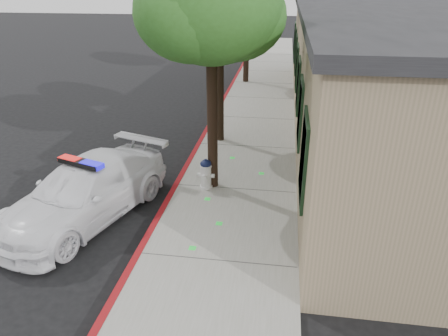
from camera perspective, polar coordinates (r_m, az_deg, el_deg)
ground at (r=8.55m, az=-12.14°, el=-12.21°), size 120.00×120.00×0.00m
sidewalk at (r=10.64m, az=1.41°, el=-3.19°), size 3.20×60.00×0.15m
red_curb at (r=10.91m, az=-6.65°, el=-2.60°), size 0.14×60.00×0.16m
clapboard_building at (r=16.12m, az=23.09°, el=12.36°), size 7.30×20.89×4.24m
police_car at (r=9.88m, az=-18.71°, el=-3.09°), size 3.21×4.93×1.45m
fire_hydrant at (r=10.48m, az=-2.53°, el=-0.78°), size 0.45×0.39×0.80m
street_tree_near at (r=9.59m, az=-1.77°, el=21.24°), size 3.26×3.17×5.80m
street_tree_mid at (r=13.01m, az=-0.48°, el=21.12°), size 3.07×2.84×5.42m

